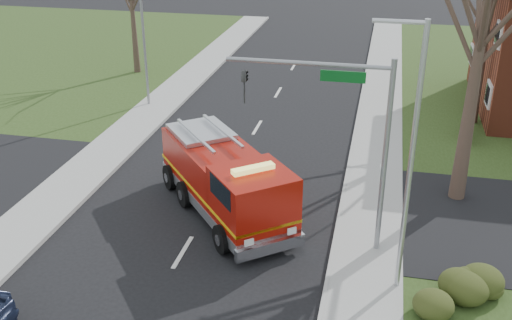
# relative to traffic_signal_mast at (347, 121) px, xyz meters

# --- Properties ---
(ground) EXTENTS (120.00, 120.00, 0.00)m
(ground) POSITION_rel_traffic_signal_mast_xyz_m (-5.21, -1.50, -4.71)
(ground) COLOR black
(ground) RESTS_ON ground
(sidewalk_right) EXTENTS (2.40, 80.00, 0.15)m
(sidewalk_right) POSITION_rel_traffic_signal_mast_xyz_m (0.99, -1.50, -4.63)
(sidewalk_right) COLOR gray
(sidewalk_right) RESTS_ON ground
(sidewalk_left) EXTENTS (2.40, 80.00, 0.15)m
(sidewalk_left) POSITION_rel_traffic_signal_mast_xyz_m (-11.41, -1.50, -4.63)
(sidewalk_left) COLOR gray
(sidewalk_left) RESTS_ON ground
(health_center_sign) EXTENTS (0.12, 2.00, 1.40)m
(health_center_sign) POSITION_rel_traffic_signal_mast_xyz_m (5.29, 11.00, -3.83)
(health_center_sign) COLOR #471110
(health_center_sign) RESTS_ON ground
(hedge_corner) EXTENTS (2.80, 2.00, 0.90)m
(hedge_corner) POSITION_rel_traffic_signal_mast_xyz_m (3.79, -2.50, -4.13)
(hedge_corner) COLOR #273112
(hedge_corner) RESTS_ON lawn_right
(bare_tree_near) EXTENTS (6.00, 6.00, 12.00)m
(bare_tree_near) POSITION_rel_traffic_signal_mast_xyz_m (4.29, 4.50, 2.71)
(bare_tree_near) COLOR #3F2E25
(bare_tree_near) RESTS_ON ground
(traffic_signal_mast) EXTENTS (5.29, 0.18, 6.80)m
(traffic_signal_mast) POSITION_rel_traffic_signal_mast_xyz_m (0.00, 0.00, 0.00)
(traffic_signal_mast) COLOR gray
(traffic_signal_mast) RESTS_ON ground
(streetlight_pole) EXTENTS (1.48, 0.16, 8.40)m
(streetlight_pole) POSITION_rel_traffic_signal_mast_xyz_m (1.93, -2.00, -0.16)
(streetlight_pole) COLOR #B7BABF
(streetlight_pole) RESTS_ON ground
(utility_pole_far) EXTENTS (0.14, 0.14, 7.00)m
(utility_pole_far) POSITION_rel_traffic_signal_mast_xyz_m (-12.01, 12.50, -1.21)
(utility_pole_far) COLOR gray
(utility_pole_far) RESTS_ON ground
(fire_engine) EXTENTS (6.55, 7.26, 2.96)m
(fire_engine) POSITION_rel_traffic_signal_mast_xyz_m (-4.43, 1.46, -3.37)
(fire_engine) COLOR #900F06
(fire_engine) RESTS_ON ground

